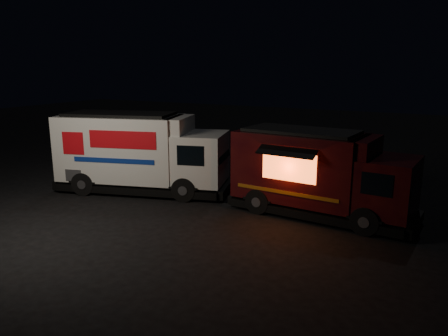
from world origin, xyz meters
TOP-DOWN VIEW (x-y plane):
  - ground at (0.00, 0.00)m, footprint 80.00×80.00m
  - white_truck at (-1.91, 2.46)m, footprint 7.63×4.41m
  - red_truck at (5.50, 2.96)m, footprint 6.60×2.86m

SIDE VIEW (x-z plane):
  - ground at x=0.00m, z-range 0.00..0.00m
  - red_truck at x=5.50m, z-range 0.00..2.99m
  - white_truck at x=-1.91m, z-range 0.00..3.28m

